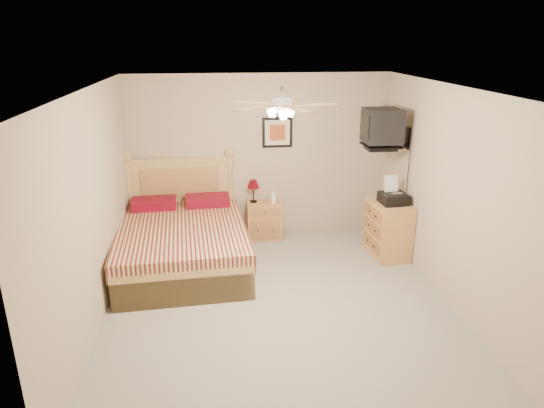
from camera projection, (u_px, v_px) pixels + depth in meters
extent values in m
plane|color=gray|center=(278.00, 302.00, 5.78)|extent=(4.50, 4.50, 0.00)
cube|color=white|center=(279.00, 89.00, 4.96)|extent=(4.00, 4.50, 0.04)
cube|color=tan|center=(260.00, 156.00, 7.48)|extent=(4.00, 0.04, 2.50)
cube|color=tan|center=(322.00, 313.00, 3.26)|extent=(4.00, 0.04, 2.50)
cube|color=tan|center=(93.00, 211.00, 5.15)|extent=(0.04, 4.50, 2.50)
cube|color=tan|center=(450.00, 197.00, 5.59)|extent=(0.04, 4.50, 2.50)
cube|color=#C0803A|center=(264.00, 220.00, 7.57)|extent=(0.54, 0.41, 0.57)
imported|color=white|center=(273.00, 197.00, 7.43)|extent=(0.09, 0.09, 0.21)
cube|color=black|center=(277.00, 132.00, 7.37)|extent=(0.46, 0.04, 0.46)
cube|color=#B97F47|center=(388.00, 229.00, 6.90)|extent=(0.52, 0.71, 0.80)
imported|color=#C4B39E|center=(383.00, 197.00, 6.96)|extent=(0.30, 0.35, 0.03)
imported|color=tan|center=(383.00, 195.00, 6.99)|extent=(0.20, 0.27, 0.02)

